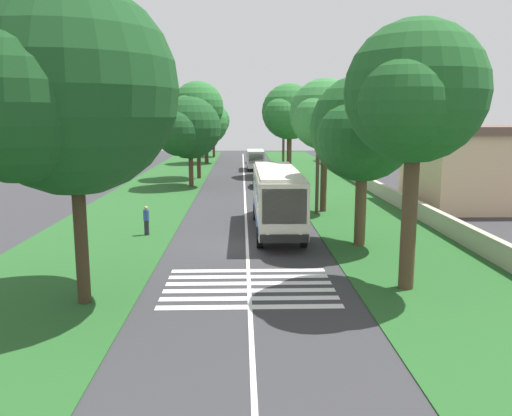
{
  "coord_description": "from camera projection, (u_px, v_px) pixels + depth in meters",
  "views": [
    {
      "loc": [
        -26.59,
        0.28,
        6.73
      ],
      "look_at": [
        2.69,
        -0.54,
        1.6
      ],
      "focal_mm": 36.42,
      "sensor_mm": 36.0,
      "label": 1
    }
  ],
  "objects": [
    {
      "name": "roadside_tree_left_3",
      "position": [
        197.0,
        109.0,
        56.48
      ],
      "size": [
        6.61,
        5.58,
        10.58
      ],
      "color": "#3D2D1E",
      "rests_on": "grass_verge_left"
    },
    {
      "name": "trailing_car_1",
      "position": [
        261.0,
        171.0,
        59.05
      ],
      "size": [
        4.3,
        1.78,
        1.43
      ],
      "color": "gold",
      "rests_on": "ground"
    },
    {
      "name": "roadside_tree_right_1",
      "position": [
        360.0,
        131.0,
        26.48
      ],
      "size": [
        6.3,
        5.48,
        8.88
      ],
      "color": "brown",
      "rests_on": "grass_verge_right"
    },
    {
      "name": "roadside_tree_left_2",
      "position": [
        188.0,
        130.0,
        49.65
      ],
      "size": [
        7.19,
        6.03,
        8.66
      ],
      "color": "#4C3826",
      "rests_on": "grass_verge_left"
    },
    {
      "name": "roadside_tree_left_0",
      "position": [
        67.0,
        96.0,
        17.81
      ],
      "size": [
        8.92,
        7.31,
        11.29
      ],
      "color": "#3D2D1E",
      "rests_on": "grass_verge_left"
    },
    {
      "name": "roadside_building",
      "position": [
        481.0,
        166.0,
        39.5
      ],
      "size": [
        10.04,
        10.24,
        6.1
      ],
      "color": "beige",
      "rests_on": "ground"
    },
    {
      "name": "zebra_crossing",
      "position": [
        249.0,
        287.0,
        20.87
      ],
      "size": [
        4.95,
        6.8,
        0.01
      ],
      "color": "silver",
      "rests_on": "ground"
    },
    {
      "name": "centre_line",
      "position": [
        245.0,
        201.0,
        42.12
      ],
      "size": [
        110.0,
        0.16,
        0.01
      ],
      "primitive_type": "cube",
      "color": "silver",
      "rests_on": "ground"
    },
    {
      "name": "roadside_tree_left_4",
      "position": [
        205.0,
        124.0,
        75.73
      ],
      "size": [
        7.53,
        6.31,
        9.0
      ],
      "color": "#3D2D1E",
      "rests_on": "grass_verge_left"
    },
    {
      "name": "utility_pole",
      "position": [
        318.0,
        157.0,
        35.74
      ],
      "size": [
        0.24,
        1.4,
        7.67
      ],
      "color": "#473828",
      "rests_on": "grass_verge_right"
    },
    {
      "name": "roadside_tree_right_2",
      "position": [
        323.0,
        117.0,
        36.47
      ],
      "size": [
        6.22,
        4.99,
        9.39
      ],
      "color": "#4C3826",
      "rests_on": "grass_verge_right"
    },
    {
      "name": "roadside_tree_right_4",
      "position": [
        412.0,
        96.0,
        19.41
      ],
      "size": [
        6.26,
        5.34,
        10.3
      ],
      "color": "#4C3826",
      "rests_on": "grass_verge_right"
    },
    {
      "name": "pedestrian",
      "position": [
        146.0,
        220.0,
        29.78
      ],
      "size": [
        0.34,
        0.34,
        1.69
      ],
      "color": "#26262D",
      "rests_on": "grass_verge_left"
    },
    {
      "name": "grass_verge_right",
      "position": [
        345.0,
        201.0,
        42.34
      ],
      "size": [
        120.0,
        8.0,
        0.04
      ],
      "primitive_type": "cube",
      "color": "#235623",
      "rests_on": "ground"
    },
    {
      "name": "roadside_tree_left_1",
      "position": [
        213.0,
        121.0,
        88.32
      ],
      "size": [
        6.22,
        5.51,
        8.92
      ],
      "color": "#3D2D1E",
      "rests_on": "grass_verge_left"
    },
    {
      "name": "coach_bus",
      "position": [
        277.0,
        196.0,
        30.69
      ],
      "size": [
        11.16,
        2.62,
        3.73
      ],
      "color": "silver",
      "rests_on": "ground"
    },
    {
      "name": "grass_verge_left",
      "position": [
        144.0,
        202.0,
        41.89
      ],
      "size": [
        120.0,
        8.0,
        0.04
      ],
      "primitive_type": "cube",
      "color": "#235623",
      "rests_on": "ground"
    },
    {
      "name": "roadside_tree_right_3",
      "position": [
        283.0,
        115.0,
        77.75
      ],
      "size": [
        5.89,
        5.05,
        9.72
      ],
      "color": "#4C3826",
      "rests_on": "grass_verge_right"
    },
    {
      "name": "roadside_wall",
      "position": [
        372.0,
        185.0,
        47.26
      ],
      "size": [
        70.0,
        0.4,
        1.12
      ],
      "primitive_type": "cube",
      "color": "#B2A893",
      "rests_on": "grass_verge_right"
    },
    {
      "name": "trailing_car_0",
      "position": [
        262.0,
        180.0,
        50.71
      ],
      "size": [
        4.3,
        1.78,
        1.43
      ],
      "color": "#145933",
      "rests_on": "ground"
    },
    {
      "name": "trailing_minibus_0",
      "position": [
        255.0,
        158.0,
        67.25
      ],
      "size": [
        6.0,
        2.14,
        2.53
      ],
      "color": "silver",
      "rests_on": "ground"
    },
    {
      "name": "ground",
      "position": [
        247.0,
        247.0,
        27.35
      ],
      "size": [
        160.0,
        160.0,
        0.0
      ],
      "primitive_type": "plane",
      "color": "#333335"
    },
    {
      "name": "roadside_tree_right_0",
      "position": [
        288.0,
        113.0,
        59.12
      ],
      "size": [
        7.62,
        6.33,
        10.49
      ],
      "color": "#4C3826",
      "rests_on": "grass_verge_right"
    }
  ]
}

